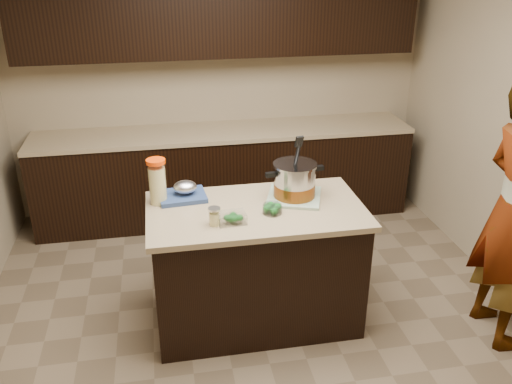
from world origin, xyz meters
TOP-DOWN VIEW (x-y plane):
  - ground_plane at (0.00, 0.00)m, footprint 4.00×4.00m
  - room_shell at (0.00, 0.00)m, footprint 4.04×4.04m
  - back_cabinets at (0.00, 1.74)m, footprint 3.60×0.63m
  - island at (0.00, 0.00)m, footprint 1.46×0.81m
  - dish_towel at (0.29, 0.11)m, footprint 0.46×0.46m
  - stock_pot at (0.29, 0.11)m, footprint 0.43×0.35m
  - lemonade_pitcher at (-0.64, 0.20)m, footprint 0.15×0.15m
  - mason_jar at (-0.30, -0.18)m, footprint 0.09×0.09m
  - broccoli_tub_left at (0.09, -0.07)m, footprint 0.15×0.15m
  - broccoli_tub_right at (0.09, -0.09)m, footprint 0.15×0.15m
  - broccoli_tub_rect at (-0.19, -0.17)m, footprint 0.19×0.14m
  - blue_tray at (-0.47, 0.25)m, footprint 0.34×0.28m

SIDE VIEW (x-z plane):
  - ground_plane at x=0.00m, z-range 0.00..0.00m
  - island at x=0.00m, z-range 0.00..0.90m
  - dish_towel at x=0.29m, z-range 0.90..0.92m
  - broccoli_tub_left at x=0.09m, z-range 0.90..0.95m
  - broccoli_tub_right at x=0.09m, z-range 0.90..0.96m
  - broccoli_tub_rect at x=-0.19m, z-range 0.90..0.96m
  - back_cabinets at x=0.00m, z-range -0.22..2.10m
  - blue_tray at x=-0.47m, z-range 0.88..1.00m
  - mason_jar at x=-0.30m, z-range 0.89..1.02m
  - stock_pot at x=0.29m, z-range 0.81..1.24m
  - lemonade_pitcher at x=-0.64m, z-range 0.89..1.20m
  - room_shell at x=0.00m, z-range 0.35..3.07m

